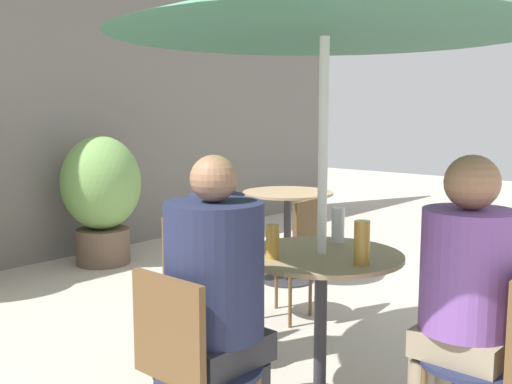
{
  "coord_description": "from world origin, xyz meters",
  "views": [
    {
      "loc": [
        -2.34,
        -1.61,
        1.4
      ],
      "look_at": [
        -0.1,
        0.32,
        1.0
      ],
      "focal_mm": 42.0,
      "sensor_mm": 36.0,
      "label": 1
    }
  ],
  "objects_px": {
    "beer_glass_1": "(338,225)",
    "potted_plant_1": "(101,192)",
    "seated_person_0": "(219,242)",
    "seated_person_2": "(463,286)",
    "bistro_chair_4": "(212,223)",
    "bistro_chair_3": "(295,247)",
    "bistro_chair_2": "(498,350)",
    "beer_glass_0": "(362,242)",
    "beer_glass_2": "(273,242)",
    "seated_person_1": "(217,290)",
    "cafe_table_near": "(321,293)",
    "umbrella": "(325,4)",
    "cafe_table_far": "(288,215)",
    "bistro_chair_0": "(201,272)",
    "bistro_chair_1": "(190,357)"
  },
  "relations": [
    {
      "from": "potted_plant_1",
      "to": "cafe_table_near",
      "type": "bearing_deg",
      "value": -106.7
    },
    {
      "from": "seated_person_1",
      "to": "beer_glass_2",
      "type": "distance_m",
      "value": 0.48
    },
    {
      "from": "beer_glass_2",
      "to": "potted_plant_1",
      "type": "bearing_deg",
      "value": 68.93
    },
    {
      "from": "bistro_chair_4",
      "to": "seated_person_2",
      "type": "relative_size",
      "value": 0.67
    },
    {
      "from": "cafe_table_far",
      "to": "seated_person_0",
      "type": "bearing_deg",
      "value": -154.47
    },
    {
      "from": "cafe_table_near",
      "to": "bistro_chair_1",
      "type": "xyz_separation_m",
      "value": [
        -0.82,
        0.01,
        -0.05
      ]
    },
    {
      "from": "cafe_table_far",
      "to": "umbrella",
      "type": "bearing_deg",
      "value": -137.91
    },
    {
      "from": "beer_glass_2",
      "to": "cafe_table_far",
      "type": "bearing_deg",
      "value": 36.13
    },
    {
      "from": "cafe_table_far",
      "to": "seated_person_1",
      "type": "relative_size",
      "value": 0.6
    },
    {
      "from": "beer_glass_0",
      "to": "beer_glass_2",
      "type": "height_order",
      "value": "beer_glass_0"
    },
    {
      "from": "bistro_chair_0",
      "to": "potted_plant_1",
      "type": "relative_size",
      "value": 0.7
    },
    {
      "from": "umbrella",
      "to": "bistro_chair_2",
      "type": "bearing_deg",
      "value": -90.93
    },
    {
      "from": "bistro_chair_2",
      "to": "beer_glass_2",
      "type": "xyz_separation_m",
      "value": [
        -0.2,
        0.93,
        0.32
      ]
    },
    {
      "from": "bistro_chair_2",
      "to": "potted_plant_1",
      "type": "height_order",
      "value": "potted_plant_1"
    },
    {
      "from": "beer_glass_2",
      "to": "umbrella",
      "type": "height_order",
      "value": "umbrella"
    },
    {
      "from": "bistro_chair_3",
      "to": "potted_plant_1",
      "type": "distance_m",
      "value": 2.25
    },
    {
      "from": "bistro_chair_4",
      "to": "seated_person_0",
      "type": "height_order",
      "value": "seated_person_0"
    },
    {
      "from": "bistro_chair_4",
      "to": "seated_person_1",
      "type": "bearing_deg",
      "value": -33.17
    },
    {
      "from": "seated_person_2",
      "to": "beer_glass_0",
      "type": "relative_size",
      "value": 6.58
    },
    {
      "from": "beer_glass_0",
      "to": "beer_glass_2",
      "type": "relative_size",
      "value": 1.25
    },
    {
      "from": "bistro_chair_0",
      "to": "cafe_table_near",
      "type": "bearing_deg",
      "value": -90.0
    },
    {
      "from": "beer_glass_2",
      "to": "bistro_chair_2",
      "type": "bearing_deg",
      "value": -77.71
    },
    {
      "from": "cafe_table_far",
      "to": "beer_glass_1",
      "type": "distance_m",
      "value": 1.93
    },
    {
      "from": "cafe_table_near",
      "to": "seated_person_1",
      "type": "height_order",
      "value": "seated_person_1"
    },
    {
      "from": "bistro_chair_3",
      "to": "seated_person_1",
      "type": "height_order",
      "value": "seated_person_1"
    },
    {
      "from": "seated_person_1",
      "to": "beer_glass_1",
      "type": "height_order",
      "value": "seated_person_1"
    },
    {
      "from": "bistro_chair_0",
      "to": "beer_glass_2",
      "type": "distance_m",
      "value": 0.81
    },
    {
      "from": "beer_glass_1",
      "to": "potted_plant_1",
      "type": "distance_m",
      "value": 3.07
    },
    {
      "from": "seated_person_1",
      "to": "umbrella",
      "type": "bearing_deg",
      "value": -90.0
    },
    {
      "from": "cafe_table_near",
      "to": "seated_person_1",
      "type": "relative_size",
      "value": 0.61
    },
    {
      "from": "bistro_chair_1",
      "to": "umbrella",
      "type": "distance_m",
      "value": 1.58
    },
    {
      "from": "seated_person_0",
      "to": "umbrella",
      "type": "distance_m",
      "value": 1.34
    },
    {
      "from": "cafe_table_near",
      "to": "potted_plant_1",
      "type": "bearing_deg",
      "value": 73.3
    },
    {
      "from": "seated_person_2",
      "to": "beer_glass_0",
      "type": "bearing_deg",
      "value": -84.18
    },
    {
      "from": "bistro_chair_4",
      "to": "seated_person_0",
      "type": "distance_m",
      "value": 1.59
    },
    {
      "from": "bistro_chair_4",
      "to": "seated_person_1",
      "type": "xyz_separation_m",
      "value": [
        -1.77,
        -1.81,
        0.22
      ]
    },
    {
      "from": "cafe_table_near",
      "to": "bistro_chair_4",
      "type": "height_order",
      "value": "bistro_chair_4"
    },
    {
      "from": "cafe_table_far",
      "to": "bistro_chair_3",
      "type": "relative_size",
      "value": 0.9
    },
    {
      "from": "bistro_chair_3",
      "to": "umbrella",
      "type": "bearing_deg",
      "value": 35.76
    },
    {
      "from": "cafe_table_near",
      "to": "bistro_chair_0",
      "type": "bearing_deg",
      "value": 89.07
    },
    {
      "from": "potted_plant_1",
      "to": "umbrella",
      "type": "distance_m",
      "value": 3.41
    },
    {
      "from": "bistro_chair_3",
      "to": "cafe_table_far",
      "type": "bearing_deg",
      "value": -146.39
    },
    {
      "from": "seated_person_2",
      "to": "potted_plant_1",
      "type": "relative_size",
      "value": 1.05
    },
    {
      "from": "bistro_chair_1",
      "to": "seated_person_1",
      "type": "xyz_separation_m",
      "value": [
        0.15,
        -0.0,
        0.22
      ]
    },
    {
      "from": "seated_person_0",
      "to": "seated_person_2",
      "type": "height_order",
      "value": "seated_person_2"
    },
    {
      "from": "cafe_table_far",
      "to": "beer_glass_1",
      "type": "relative_size",
      "value": 4.23
    },
    {
      "from": "bistro_chair_1",
      "to": "beer_glass_1",
      "type": "relative_size",
      "value": 4.68
    },
    {
      "from": "bistro_chair_4",
      "to": "beer_glass_1",
      "type": "height_order",
      "value": "beer_glass_1"
    },
    {
      "from": "seated_person_0",
      "to": "seated_person_1",
      "type": "distance_m",
      "value": 0.95
    },
    {
      "from": "cafe_table_near",
      "to": "bistro_chair_4",
      "type": "xyz_separation_m",
      "value": [
        1.1,
        1.82,
        -0.05
      ]
    }
  ]
}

